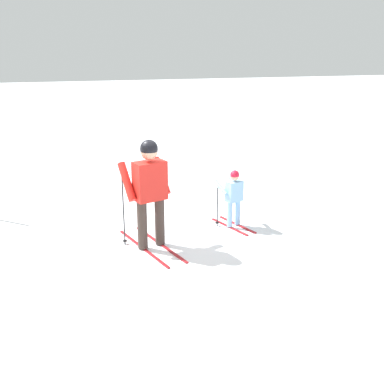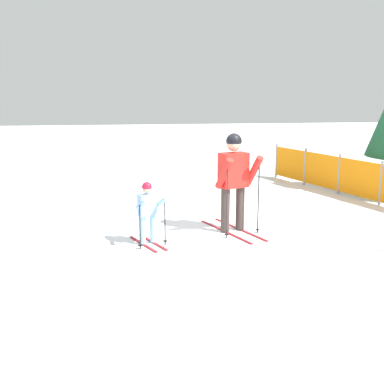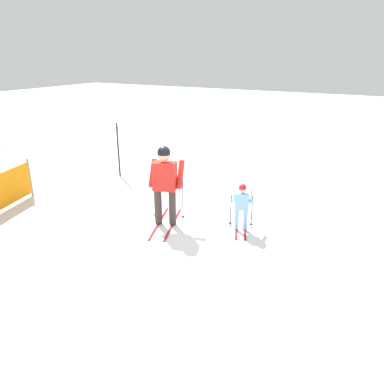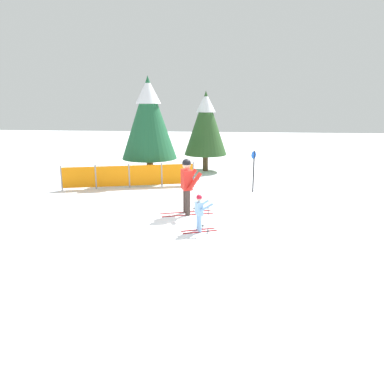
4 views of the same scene
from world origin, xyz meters
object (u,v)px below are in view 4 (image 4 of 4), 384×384
(skier_child, at_px, (200,210))
(safety_fence, at_px, (129,176))
(conifer_far, at_px, (206,122))
(conifer_near, at_px, (149,116))
(trail_marker, at_px, (254,167))
(skier_adult, at_px, (187,182))

(skier_child, bearing_deg, safety_fence, 101.75)
(safety_fence, xyz_separation_m, conifer_far, (2.78, 3.98, 1.90))
(conifer_near, bearing_deg, trail_marker, -23.63)
(safety_fence, xyz_separation_m, conifer_near, (0.48, 1.70, 2.26))
(conifer_far, distance_m, conifer_near, 3.26)
(trail_marker, bearing_deg, safety_fence, 177.24)
(skier_child, height_order, conifer_far, conifer_far)
(skier_adult, height_order, trail_marker, skier_adult)
(conifer_far, bearing_deg, conifer_near, -135.19)
(safety_fence, bearing_deg, trail_marker, -2.76)
(safety_fence, bearing_deg, conifer_near, 74.15)
(skier_child, height_order, conifer_near, conifer_near)
(skier_child, xyz_separation_m, safety_fence, (-3.24, 4.81, -0.10))
(trail_marker, bearing_deg, conifer_far, 116.67)
(trail_marker, bearing_deg, conifer_near, 156.37)
(skier_child, distance_m, conifer_near, 7.39)
(skier_child, xyz_separation_m, conifer_near, (-2.76, 6.51, 2.15))
(trail_marker, bearing_deg, skier_adult, -125.51)
(conifer_near, bearing_deg, safety_fence, -105.85)
(skier_child, height_order, trail_marker, trail_marker)
(skier_child, xyz_separation_m, trail_marker, (1.66, 4.58, 0.38))
(skier_child, distance_m, safety_fence, 5.81)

